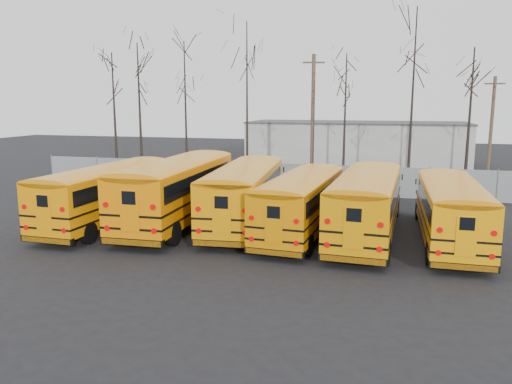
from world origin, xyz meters
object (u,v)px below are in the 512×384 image
(bus_a, at_px, (109,189))
(bus_f, at_px, (451,206))
(utility_pole_left, at_px, (313,116))
(utility_pole_right, at_px, (491,130))
(bus_e, at_px, (367,199))
(bus_c, at_px, (245,189))
(bus_b, at_px, (179,185))
(bus_d, at_px, (303,198))

(bus_a, relative_size, bus_f, 1.07)
(utility_pole_left, bearing_deg, utility_pole_right, -12.08)
(bus_a, xyz_separation_m, bus_e, (12.74, 0.70, 0.02))
(bus_e, height_order, bus_f, bus_e)
(bus_c, distance_m, utility_pole_right, 22.14)
(bus_c, bearing_deg, bus_f, -10.26)
(bus_b, xyz_separation_m, bus_c, (3.35, 0.47, -0.14))
(bus_a, distance_m, utility_pole_right, 27.90)
(bus_a, height_order, bus_b, bus_b)
(bus_d, bearing_deg, bus_c, 167.84)
(bus_a, bearing_deg, bus_e, 4.47)
(bus_a, relative_size, bus_c, 0.96)
(bus_c, xyz_separation_m, bus_d, (3.05, -0.88, -0.14))
(bus_d, bearing_deg, utility_pole_left, 101.29)
(bus_c, bearing_deg, utility_pole_right, 45.06)
(bus_e, bearing_deg, bus_b, -179.14)
(bus_f, bearing_deg, bus_b, 177.95)
(bus_e, bearing_deg, bus_a, -174.03)
(bus_f, xyz_separation_m, utility_pole_right, (4.49, 17.79, 2.43))
(bus_d, bearing_deg, bus_b, -179.71)
(bus_a, xyz_separation_m, bus_f, (16.31, 0.66, -0.11))
(bus_d, height_order, bus_e, bus_e)
(bus_a, distance_m, bus_d, 9.81)
(bus_d, height_order, bus_f, bus_d)
(utility_pole_left, bearing_deg, bus_c, -105.99)
(utility_pole_left, distance_m, utility_pole_right, 13.33)
(bus_b, distance_m, utility_pole_left, 17.89)
(bus_a, xyz_separation_m, bus_c, (6.74, 1.50, 0.05))
(bus_c, distance_m, utility_pole_left, 16.98)
(bus_e, distance_m, utility_pole_right, 19.63)
(bus_f, distance_m, utility_pole_right, 18.50)
(bus_c, distance_m, bus_e, 6.05)
(bus_c, bearing_deg, utility_pole_left, 82.08)
(bus_c, relative_size, bus_d, 1.08)
(bus_f, height_order, utility_pole_left, utility_pole_left)
(bus_a, bearing_deg, bus_c, 13.83)
(bus_f, bearing_deg, bus_d, 179.92)
(bus_a, distance_m, bus_e, 12.76)
(bus_a, relative_size, utility_pole_right, 1.38)
(bus_e, bearing_deg, bus_d, -175.60)
(bus_b, bearing_deg, utility_pole_right, 43.08)
(utility_pole_left, bearing_deg, bus_d, -95.94)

